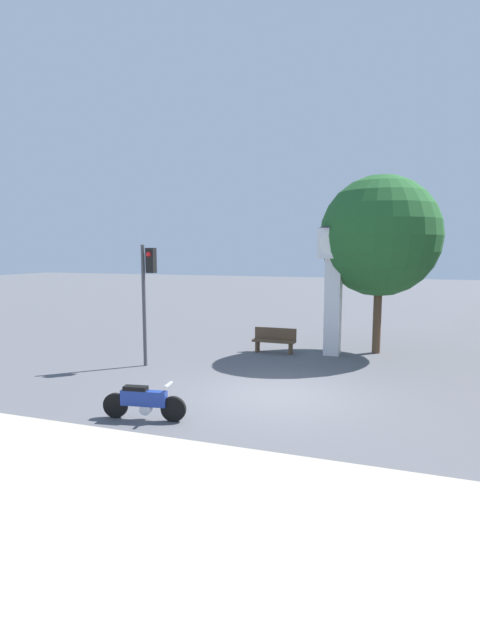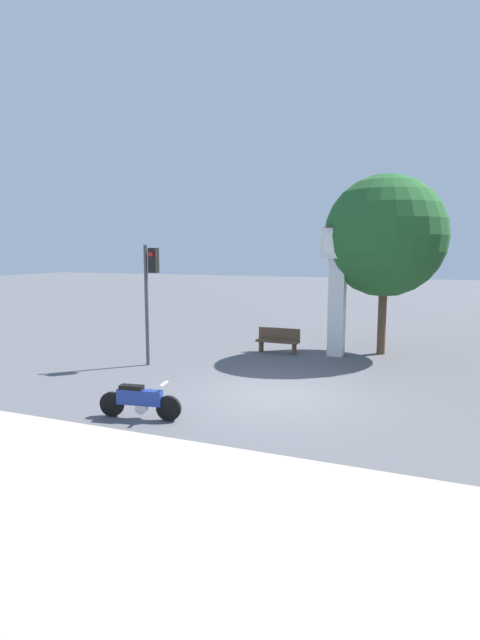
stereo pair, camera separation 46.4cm
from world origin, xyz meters
name	(u,v)px [view 1 (the left image)]	position (x,y,z in m)	size (l,w,h in m)	color
ground_plane	(277,396)	(0.00, 0.00, 0.00)	(120.00, 120.00, 0.00)	#56565B
sidewalk_strip	(138,529)	(0.00, -6.85, 0.05)	(36.00, 6.00, 0.10)	#B2A893
motorcycle	(144,402)	(-2.30, -2.85, 0.41)	(1.94, 0.51, 0.86)	black
clock_tower	(334,268)	(0.44, 5.73, 3.16)	(1.27, 1.27, 4.76)	white
traffic_light	(147,283)	(-4.90, 1.84, 2.74)	(0.50, 0.35, 3.96)	#47474C
street_tree	(380,236)	(1.93, 6.62, 4.29)	(4.34, 4.34, 6.47)	brown
bench	(274,340)	(-1.64, 5.38, 0.49)	(1.60, 0.44, 0.92)	brown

